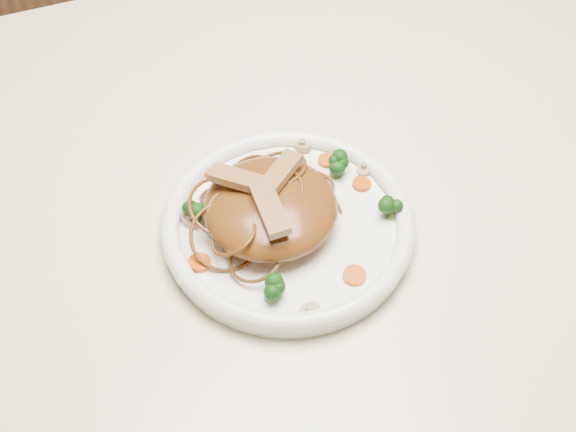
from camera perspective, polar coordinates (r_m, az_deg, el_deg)
name	(u,v)px	position (r m, az deg, el deg)	size (l,w,h in m)	color
table	(322,220)	(1.00, 2.39, -0.26)	(1.20, 0.80, 0.75)	#EDE4C9
plate	(288,229)	(0.86, 0.00, -0.93)	(0.26, 0.26, 0.02)	white
noodle_mound	(270,207)	(0.83, -1.23, 0.59)	(0.14, 0.14, 0.04)	brown
chicken_a	(279,174)	(0.83, -0.60, 2.92)	(0.06, 0.02, 0.01)	#AA7A50
chicken_b	(241,180)	(0.82, -3.25, 2.51)	(0.06, 0.02, 0.01)	#AA7A50
chicken_c	(269,207)	(0.80, -1.29, 0.61)	(0.07, 0.02, 0.01)	#AA7A50
broccoli_0	(337,164)	(0.88, 3.37, 3.62)	(0.03, 0.03, 0.03)	#10460E
broccoli_1	(195,210)	(0.85, -6.45, 0.43)	(0.02, 0.02, 0.03)	#10460E
broccoli_2	(271,290)	(0.78, -1.20, -5.14)	(0.02, 0.02, 0.03)	#10460E
broccoli_3	(393,207)	(0.85, 7.25, 0.60)	(0.02, 0.02, 0.03)	#10460E
carrot_0	(327,160)	(0.91, 2.68, 3.85)	(0.02, 0.02, 0.01)	#D25007
carrot_1	(200,263)	(0.82, -6.13, -3.21)	(0.02, 0.02, 0.01)	#D25007
carrot_2	(362,184)	(0.89, 5.11, 2.23)	(0.02, 0.02, 0.01)	#D25007
carrot_3	(211,172)	(0.90, -5.37, 3.07)	(0.02, 0.02, 0.01)	#D25007
carrot_4	(354,275)	(0.81, 4.61, -4.11)	(0.02, 0.02, 0.01)	#D25007
mushroom_0	(309,311)	(0.78, 1.48, -6.58)	(0.02, 0.02, 0.01)	tan
mushroom_1	(364,169)	(0.90, 5.24, 3.27)	(0.02, 0.02, 0.01)	tan
mushroom_2	(191,220)	(0.86, -6.73, -0.29)	(0.02, 0.02, 0.01)	tan
mushroom_3	(302,146)	(0.92, 0.97, 4.89)	(0.02, 0.02, 0.01)	tan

